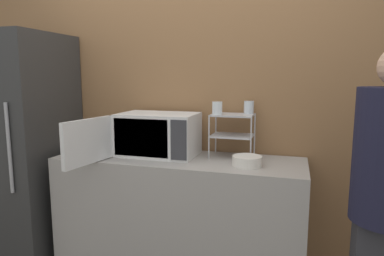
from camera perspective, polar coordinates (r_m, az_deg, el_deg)
wall_back at (r=2.66m, az=-0.04°, el=5.00°), size 8.00×0.06×2.60m
counter at (r=2.56m, az=-2.17°, el=-14.84°), size 1.74×0.56×0.90m
microwave at (r=2.48m, az=-6.21°, el=-1.09°), size 0.66×0.79×0.31m
dish_rack at (r=2.42m, az=6.76°, el=0.31°), size 0.30×0.22×0.31m
glass_front_left at (r=2.37m, az=4.23°, el=3.33°), size 0.07×0.07×0.09m
glass_back_right at (r=2.46m, az=9.45°, el=3.44°), size 0.07×0.07×0.09m
bowl at (r=2.23m, az=9.17°, el=-5.46°), size 0.19×0.19×0.07m
refrigerator at (r=3.03m, az=-25.97°, el=-3.20°), size 0.62×0.69×1.79m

